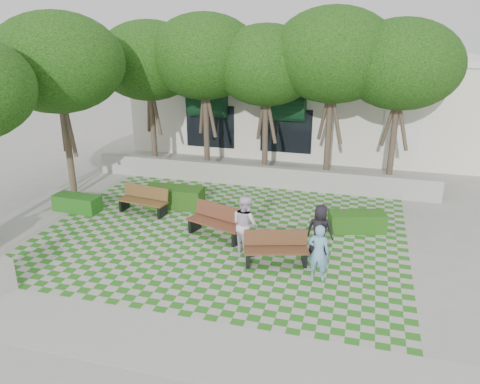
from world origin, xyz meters
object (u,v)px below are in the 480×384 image
(hedge_midleft, at_px, (174,197))
(person_blue, at_px, (319,252))
(bench_east, at_px, (276,249))
(hedge_west, at_px, (77,203))
(bench_west, at_px, (144,200))
(bench_mid, at_px, (217,222))
(hedge_east, at_px, (357,222))
(person_dark, at_px, (320,231))
(person_white, at_px, (245,224))

(hedge_midleft, relative_size, person_blue, 1.36)
(bench_east, relative_size, hedge_west, 1.12)
(bench_west, bearing_deg, hedge_west, -160.01)
(hedge_midleft, relative_size, hedge_west, 1.26)
(bench_east, relative_size, bench_mid, 0.93)
(person_blue, bearing_deg, hedge_east, -96.97)
(bench_east, xyz_separation_m, bench_mid, (-2.24, 1.30, 0.04))
(bench_west, relative_size, person_dark, 1.19)
(bench_mid, distance_m, bench_west, 3.51)
(hedge_east, relative_size, hedge_west, 1.06)
(bench_east, bearing_deg, hedge_midleft, 127.72)
(hedge_midleft, xyz_separation_m, person_dark, (5.83, -2.57, 0.43))
(bench_mid, bearing_deg, bench_west, 178.17)
(bench_west, relative_size, person_white, 1.06)
(hedge_midleft, height_order, person_dark, person_dark)
(person_dark, distance_m, person_white, 2.27)
(hedge_east, bearing_deg, person_white, -142.75)
(bench_mid, bearing_deg, person_dark, 11.35)
(bench_mid, bearing_deg, person_white, -15.34)
(hedge_east, relative_size, person_white, 1.01)
(person_blue, bearing_deg, bench_west, -17.06)
(bench_east, distance_m, bench_west, 6.09)
(bench_east, bearing_deg, bench_west, 139.00)
(bench_mid, xyz_separation_m, person_white, (1.17, -0.81, 0.42))
(person_dark, bearing_deg, bench_west, -7.17)
(bench_west, bearing_deg, hedge_midleft, 52.87)
(bench_west, bearing_deg, hedge_east, 11.37)
(bench_west, relative_size, hedge_midleft, 0.88)
(bench_east, bearing_deg, person_dark, 19.37)
(bench_mid, bearing_deg, hedge_midleft, 158.15)
(hedge_midleft, xyz_separation_m, hedge_west, (-3.36, -1.37, -0.08))
(bench_east, distance_m, person_white, 1.26)
(bench_east, distance_m, person_blue, 1.45)
(hedge_west, xyz_separation_m, person_white, (6.96, -1.54, 0.62))
(person_dark, xyz_separation_m, person_white, (-2.24, -0.34, 0.10))
(person_blue, xyz_separation_m, person_white, (-2.36, 1.07, 0.11))
(bench_mid, xyz_separation_m, hedge_east, (4.46, 1.69, -0.18))
(bench_west, relative_size, hedge_west, 1.11)
(hedge_east, bearing_deg, person_dark, -115.92)
(hedge_midleft, distance_m, hedge_west, 3.63)
(hedge_midleft, relative_size, person_dark, 1.36)
(bench_west, bearing_deg, person_dark, -6.31)
(bench_east, xyz_separation_m, hedge_east, (2.22, 3.00, -0.15))
(bench_east, height_order, person_blue, person_blue)
(bench_mid, distance_m, person_white, 1.48)
(hedge_midleft, bearing_deg, bench_west, -135.26)
(bench_east, bearing_deg, person_white, 139.02)
(person_white, bearing_deg, person_dark, -133.48)
(bench_west, xyz_separation_m, person_dark, (6.69, -1.72, 0.34))
(hedge_midleft, height_order, person_white, person_white)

